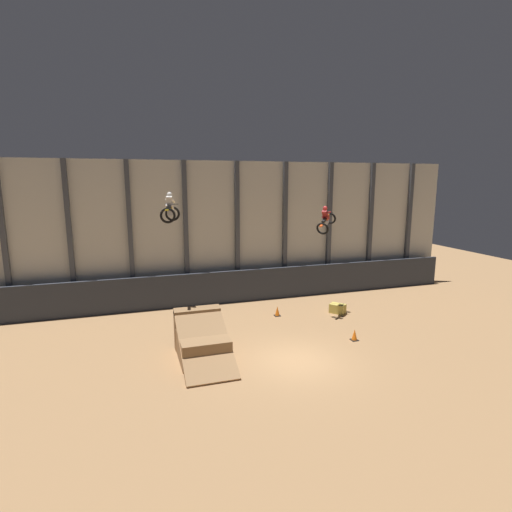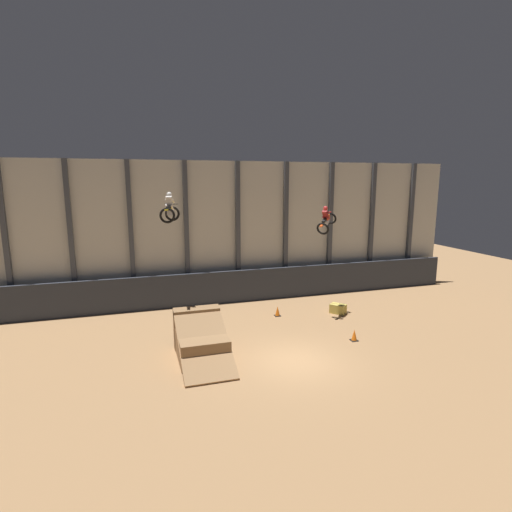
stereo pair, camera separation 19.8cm
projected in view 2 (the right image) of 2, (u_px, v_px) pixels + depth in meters
The scene contains 9 objects.
ground_plane at pixel (296, 361), 17.81m from camera, with size 60.00×60.00×0.00m, color #9E754C.
arena_back_wall at pixel (237, 232), 26.51m from camera, with size 32.00×0.40×9.19m.
lower_barrier at pixel (241, 286), 26.38m from camera, with size 31.36×0.20×2.14m.
dirt_ramp at pixel (201, 341), 18.26m from camera, with size 2.20×4.13×2.10m.
rider_bike_left_air at pixel (170, 210), 19.05m from camera, with size 1.10×1.79×1.45m.
rider_bike_right_air at pixel (326, 220), 22.95m from camera, with size 1.71×1.68×1.66m.
traffic_cone_near_ramp at pixel (278, 311), 23.72m from camera, with size 0.36×0.36×0.58m.
traffic_cone_arena_edge at pixel (354, 335), 20.05m from camera, with size 0.36×0.36×0.58m.
hay_bale_trackside at pixel (338, 309), 24.21m from camera, with size 1.03×1.08×0.57m.
Camera 2 is at (-6.62, -15.36, 7.93)m, focal length 28.00 mm.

